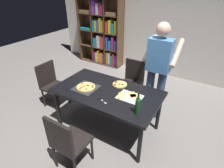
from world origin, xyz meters
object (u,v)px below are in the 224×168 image
Objects in this scene: person_serving_pizza at (158,68)px; second_pizza_plain at (120,84)px; dining_table at (107,94)px; kitchen_scissors at (101,99)px; chair_far_side at (132,79)px; chair_left_end at (51,82)px; pepperoni_pizza_on_tray at (86,87)px; chair_near_camera at (67,141)px; bookshelf at (102,33)px; wine_bottle at (138,106)px.

person_serving_pizza is 7.18× the size of second_pizza_plain.
kitchen_scissors is (0.06, -0.26, 0.08)m from dining_table.
dining_table is at bearing -90.00° from chair_far_side.
pepperoni_pizza_on_tray is at bearing -6.49° from chair_left_end.
bookshelf reaches higher than chair_near_camera.
person_serving_pizza reaches higher than chair_near_camera.
person_serving_pizza reaches higher than dining_table.
chair_near_camera is 1.01m from wine_bottle.
chair_left_end is at bearing 144.30° from chair_near_camera.
chair_near_camera is 1.00× the size of chair_far_side.
person_serving_pizza is 1.15m from kitchen_scissors.
person_serving_pizza is at bearing 52.80° from dining_table.
person_serving_pizza is (2.24, -1.64, 0.07)m from bookshelf.
chair_near_camera reaches higher than pepperoni_pizza_on_tray.
chair_left_end is 0.51× the size of person_serving_pizza.
second_pizza_plain is (-0.48, -0.47, -0.24)m from person_serving_pizza.
chair_near_camera is 1.92m from chair_far_side.
bookshelf is 9.84× the size of kitchen_scissors.
chair_near_camera is at bearing -132.50° from wine_bottle.
pepperoni_pizza_on_tray is 1.00m from wine_bottle.
bookshelf reaches higher than dining_table.
dining_table is 0.28m from kitchen_scissors.
chair_far_side is 0.77m from person_serving_pizza.
chair_far_side is at bearing 92.62° from kitchen_scissors.
chair_near_camera and chair_far_side have the same top height.
chair_far_side is 2.85× the size of wine_bottle.
dining_table is 1.89× the size of chair_far_side.
chair_near_camera reaches higher than second_pizza_plain.
dining_table is at bearing -54.67° from bookshelf.
bookshelf is at bearing 129.94° from second_pizza_plain.
chair_far_side is 1.15m from pepperoni_pizza_on_tray.
person_serving_pizza is 1.26m from pepperoni_pizza_on_tray.
chair_left_end is 2.44m from bookshelf.
wine_bottle reaches higher than kitchen_scissors.
chair_near_camera is at bearing -68.08° from pepperoni_pizza_on_tray.
kitchen_scissors is at bearing -77.94° from dining_table.
wine_bottle is 1.30× the size of second_pizza_plain.
dining_table is 1.34m from chair_left_end.
dining_table is 1.89× the size of chair_left_end.
bookshelf is at bearing 118.36° from pepperoni_pizza_on_tray.
pepperoni_pizza_on_tray is (1.34, -2.49, -0.17)m from bookshelf.
bookshelf is (-1.68, 2.38, 0.25)m from dining_table.
wine_bottle is (0.64, 0.70, 0.36)m from chair_near_camera.
chair_far_side is 0.51× the size of person_serving_pizza.
chair_near_camera is 0.46× the size of bookshelf.
chair_far_side is 1.42m from wine_bottle.
wine_bottle reaches higher than second_pizza_plain.
person_serving_pizza reaches higher than chair_far_side.
dining_table is 0.37m from pepperoni_pizza_on_tray.
chair_left_end is 1.46m from second_pizza_plain.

